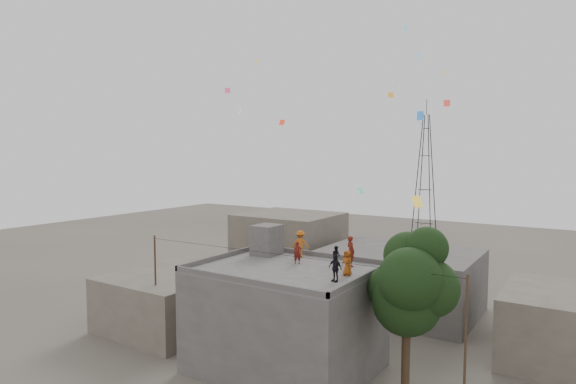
# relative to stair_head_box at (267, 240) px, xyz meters

# --- Properties ---
(ground) EXTENTS (140.00, 140.00, 0.00)m
(ground) POSITION_rel_stair_head_box_xyz_m (3.20, -2.60, -7.10)
(ground) COLOR #4F4941
(ground) RESTS_ON ground
(main_building) EXTENTS (10.00, 8.00, 6.10)m
(main_building) POSITION_rel_stair_head_box_xyz_m (3.20, -2.60, -4.05)
(main_building) COLOR #4C4947
(main_building) RESTS_ON ground
(parapet) EXTENTS (10.00, 8.00, 0.30)m
(parapet) POSITION_rel_stair_head_box_xyz_m (3.20, -2.60, -0.85)
(parapet) COLOR #4C4947
(parapet) RESTS_ON main_building
(stair_head_box) EXTENTS (1.60, 1.80, 2.00)m
(stair_head_box) POSITION_rel_stair_head_box_xyz_m (0.00, 0.00, 0.00)
(stair_head_box) COLOR #4C4947
(stair_head_box) RESTS_ON main_building
(neighbor_west) EXTENTS (8.00, 10.00, 4.00)m
(neighbor_west) POSITION_rel_stair_head_box_xyz_m (-7.80, -0.60, -5.10)
(neighbor_west) COLOR #5A5347
(neighbor_west) RESTS_ON ground
(neighbor_north) EXTENTS (12.00, 9.00, 5.00)m
(neighbor_north) POSITION_rel_stair_head_box_xyz_m (5.20, 11.40, -4.60)
(neighbor_north) COLOR #4C4947
(neighbor_north) RESTS_ON ground
(neighbor_northwest) EXTENTS (9.00, 8.00, 7.00)m
(neighbor_northwest) POSITION_rel_stair_head_box_xyz_m (-6.80, 13.40, -3.60)
(neighbor_northwest) COLOR #5A5347
(neighbor_northwest) RESTS_ON ground
(neighbor_east) EXTENTS (7.00, 8.00, 4.40)m
(neighbor_east) POSITION_rel_stair_head_box_xyz_m (17.20, 7.40, -4.90)
(neighbor_east) COLOR #5A5347
(neighbor_east) RESTS_ON ground
(tree) EXTENTS (4.90, 4.60, 9.10)m
(tree) POSITION_rel_stair_head_box_xyz_m (10.57, -2.00, -1.00)
(tree) COLOR black
(tree) RESTS_ON ground
(utility_line) EXTENTS (20.12, 0.62, 7.40)m
(utility_line) POSITION_rel_stair_head_box_xyz_m (3.70, -3.85, -3.27)
(utility_line) COLOR black
(utility_line) RESTS_ON ground
(transmission_tower) EXTENTS (2.97, 2.97, 20.01)m
(transmission_tower) POSITION_rel_stair_head_box_xyz_m (-0.80, 37.40, 1.97)
(transmission_tower) COLOR black
(transmission_tower) RESTS_ON ground
(person_red_adult) EXTENTS (0.80, 0.73, 1.84)m
(person_red_adult) POSITION_rel_stair_head_box_xyz_m (6.20, -0.05, -0.08)
(person_red_adult) COLOR #63190F
(person_red_adult) RESTS_ON main_building
(person_orange_child) EXTENTS (0.78, 0.61, 1.41)m
(person_orange_child) POSITION_rel_stair_head_box_xyz_m (6.98, -2.13, -0.29)
(person_orange_child) COLOR #9B4611
(person_orange_child) RESTS_ON main_building
(person_dark_child) EXTENTS (0.69, 0.61, 1.18)m
(person_dark_child) POSITION_rel_stair_head_box_xyz_m (5.32, -0.22, -0.41)
(person_dark_child) COLOR black
(person_dark_child) RESTS_ON main_building
(person_dark_adult) EXTENTS (0.92, 0.55, 1.47)m
(person_dark_adult) POSITION_rel_stair_head_box_xyz_m (7.01, -3.64, -0.27)
(person_dark_adult) COLOR black
(person_dark_adult) RESTS_ON main_building
(person_orange_adult) EXTENTS (1.30, 1.05, 1.76)m
(person_orange_adult) POSITION_rel_stair_head_box_xyz_m (2.30, 0.54, -0.12)
(person_orange_adult) COLOR #BD5B15
(person_orange_adult) RESTS_ON main_building
(person_red_child) EXTENTS (0.59, 0.58, 1.37)m
(person_red_child) POSITION_rel_stair_head_box_xyz_m (3.17, -1.21, -0.32)
(person_red_child) COLOR maroon
(person_red_child) RESTS_ON main_building
(kites) EXTENTS (19.48, 18.32, 12.96)m
(kites) POSITION_rel_stair_head_box_xyz_m (4.37, 5.32, 9.44)
(kites) COLOR red
(kites) RESTS_ON ground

